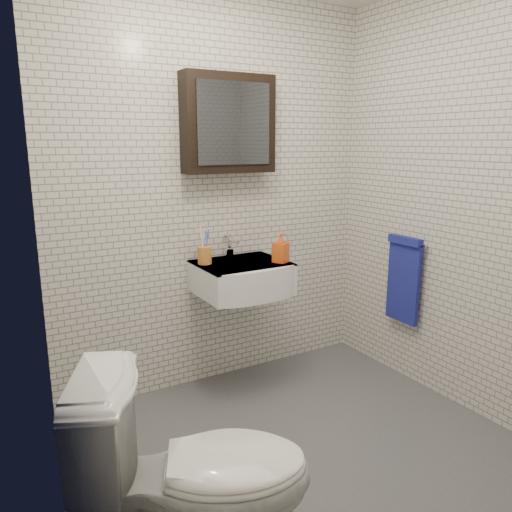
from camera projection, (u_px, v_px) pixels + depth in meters
name	position (u px, v px, depth m)	size (l,w,h in m)	color
ground	(304.00, 447.00, 2.66)	(2.20, 2.00, 0.01)	#4D4F55
room_shell	(310.00, 169.00, 2.33)	(2.22, 2.02, 2.51)	silver
washbasin	(245.00, 278.00, 3.13)	(0.55, 0.50, 0.20)	white
faucet	(230.00, 247.00, 3.26)	(0.06, 0.20, 0.15)	silver
mirror_cabinet	(229.00, 124.00, 3.08)	(0.60, 0.15, 0.60)	black
towel_rail	(404.00, 276.00, 3.30)	(0.09, 0.30, 0.58)	silver
toothbrush_cup	(205.00, 254.00, 3.10)	(0.09, 0.09, 0.24)	orange
soap_bottle	(281.00, 248.00, 3.13)	(0.08, 0.09, 0.18)	#DF4917
toilet	(197.00, 476.00, 1.80)	(0.47, 0.82, 0.83)	white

